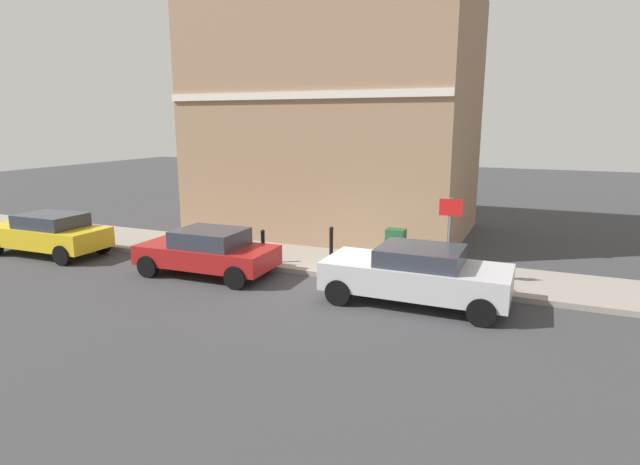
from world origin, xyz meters
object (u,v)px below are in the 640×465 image
object	(u,v)px
car_red	(208,251)
utility_cabinet	(395,250)
bollard_far_kerb	(263,245)
car_yellow	(48,233)
street_sign	(450,228)
car_silver	(416,274)
bollard_near_cabinet	(331,242)

from	to	relation	value
car_red	utility_cabinet	size ratio (longest dim) A/B	3.50
bollard_far_kerb	car_yellow	bearing A→B (deg)	101.33
bollard_far_kerb	street_sign	bearing A→B (deg)	-88.18
street_sign	car_yellow	bearing A→B (deg)	97.29
car_silver	car_yellow	xyz separation A→B (m)	(-0.19, 12.33, -0.01)
utility_cabinet	bollard_near_cabinet	world-z (taller)	utility_cabinet
car_yellow	utility_cabinet	xyz separation A→B (m)	(2.63, -11.14, -0.06)
bollard_near_cabinet	bollard_far_kerb	world-z (taller)	same
car_yellow	bollard_far_kerb	xyz separation A→B (m)	(1.47, -7.34, -0.03)
car_yellow	street_sign	size ratio (longest dim) A/B	1.83
car_red	bollard_far_kerb	xyz separation A→B (m)	(1.31, -1.08, -0.01)
car_silver	car_yellow	world-z (taller)	car_silver
car_silver	bollard_near_cabinet	distance (m)	4.14
car_red	bollard_far_kerb	world-z (taller)	car_red
bollard_far_kerb	utility_cabinet	bearing A→B (deg)	-73.11
car_red	car_silver	bearing A→B (deg)	178.84
car_silver	bollard_far_kerb	world-z (taller)	car_silver
bollard_near_cabinet	street_sign	bearing A→B (deg)	-105.94
car_silver	car_red	distance (m)	6.07
street_sign	car_red	bearing A→B (deg)	102.72
car_red	street_sign	size ratio (longest dim) A/B	1.75
utility_cabinet	car_silver	bearing A→B (deg)	-153.96
car_silver	car_yellow	size ratio (longest dim) A/B	1.06
utility_cabinet	street_sign	xyz separation A→B (m)	(-0.98, -1.70, 0.98)
utility_cabinet	car_red	bearing A→B (deg)	116.81
car_red	utility_cabinet	distance (m)	5.47
car_red	bollard_far_kerb	size ratio (longest dim) A/B	3.88
car_red	car_yellow	xyz separation A→B (m)	(-0.16, 6.26, 0.03)
bollard_near_cabinet	utility_cabinet	bearing A→B (deg)	-92.75
car_silver	utility_cabinet	distance (m)	2.71
street_sign	car_silver	bearing A→B (deg)	160.52
utility_cabinet	bollard_far_kerb	size ratio (longest dim) A/B	1.11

